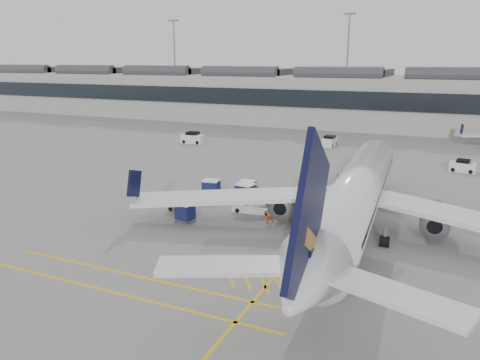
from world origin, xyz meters
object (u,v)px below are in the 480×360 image
at_px(airliner_main, 355,196).
at_px(ramp_agent_b, 269,213).
at_px(pushback_tug, 181,205).
at_px(baggage_cart_a, 245,193).
at_px(belt_loader, 253,206).
at_px(ramp_agent_a, 257,193).

xyz_separation_m(airliner_main, ramp_agent_b, (-7.57, -0.21, -2.47)).
bearing_deg(pushback_tug, ramp_agent_b, 8.21).
xyz_separation_m(airliner_main, baggage_cart_a, (-11.95, 4.49, -2.29)).
distance_m(belt_loader, baggage_cart_a, 3.12).
distance_m(baggage_cart_a, pushback_tug, 6.89).
distance_m(ramp_agent_a, ramp_agent_b, 6.69).
distance_m(airliner_main, ramp_agent_a, 12.59).
xyz_separation_m(ramp_agent_a, pushback_tug, (-5.56, -6.08, -0.28)).
distance_m(ramp_agent_b, pushback_tug, 9.05).
bearing_deg(pushback_tug, ramp_agent_a, 53.46).
relative_size(belt_loader, ramp_agent_b, 2.77).
bearing_deg(pushback_tug, baggage_cart_a, 53.31).
bearing_deg(ramp_agent_a, airliner_main, -90.65).
relative_size(airliner_main, pushback_tug, 18.07).
xyz_separation_m(belt_loader, ramp_agent_a, (-0.94, 3.48, 0.27)).
bearing_deg(baggage_cart_a, belt_loader, -43.91).
distance_m(airliner_main, baggage_cart_a, 12.97).
bearing_deg(ramp_agent_a, ramp_agent_b, -122.88).
bearing_deg(baggage_cart_a, airliner_main, -11.56).
bearing_deg(belt_loader, ramp_agent_b, -49.28).
height_order(ramp_agent_a, ramp_agent_b, ramp_agent_b).
bearing_deg(airliner_main, belt_loader, 165.61).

